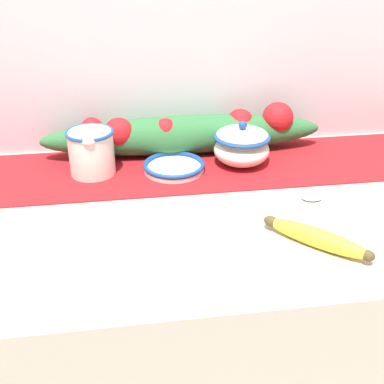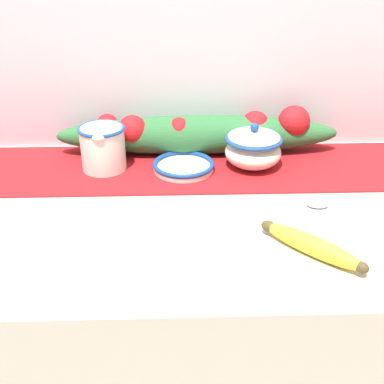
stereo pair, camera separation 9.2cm
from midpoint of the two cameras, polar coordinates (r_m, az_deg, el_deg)
The scene contains 9 objects.
countertop at distance 1.24m, azimuth -1.31°, elevation -19.11°, with size 1.48×0.64×0.86m, color beige.
back_wall at distance 1.19m, azimuth -3.95°, elevation 21.13°, with size 2.28×0.04×2.40m, color silver.
table_runner at distance 1.13m, azimuth -2.68°, elevation 2.87°, with size 1.36×0.27×0.00m, color #A8191E.
cream_pitcher at distance 1.11m, azimuth -14.19°, elevation 4.74°, with size 0.11×0.13×0.11m.
sugar_bowl at distance 1.13m, azimuth 3.59°, elevation 5.46°, with size 0.13×0.13×0.11m.
small_dish at distance 1.11m, azimuth -4.52°, elevation 2.97°, with size 0.14×0.14×0.02m.
banana at distance 0.86m, azimuth 11.57°, elevation -5.39°, with size 0.16×0.16×0.03m.
spoon at distance 1.01m, azimuth 10.91°, elevation -0.75°, with size 0.18×0.04×0.01m.
poinsettia_garland at distance 1.19m, azimuth -2.84°, elevation 6.97°, with size 0.69×0.10×0.12m.
Camera 1 is at (-0.14, -0.83, 1.35)m, focal length 45.00 mm.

